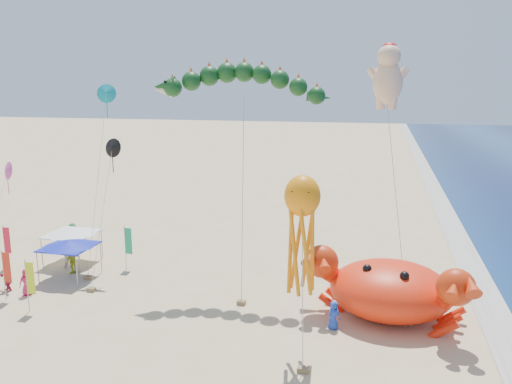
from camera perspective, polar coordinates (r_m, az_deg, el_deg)
ground at (r=30.12m, az=2.82°, el=-13.17°), size 320.00×320.00×0.00m
foam_strip at (r=30.38m, az=26.35°, el=-14.22°), size 320.00×320.00×0.00m
crab_inflatable at (r=29.25m, az=15.10°, el=-10.60°), size 9.13×7.28×4.00m
dragon_kite at (r=31.37m, az=-1.68°, el=11.82°), size 10.81×5.68×13.90m
cherub_kite at (r=36.86m, az=14.87°, el=12.85°), size 3.00×6.89×15.78m
octopus_kite at (r=23.14m, az=5.25°, el=-3.87°), size 1.68×2.48×8.86m
canopy_blue at (r=35.95m, az=-20.60°, el=-5.56°), size 3.45×3.45×2.71m
canopy_white at (r=38.95m, az=-20.35°, el=-4.22°), size 3.55×3.55×2.71m
feather_flags at (r=35.32m, az=-22.99°, el=-6.79°), size 9.01×7.79×3.20m
beachgoers at (r=36.39m, az=-18.41°, el=-7.78°), size 26.92×10.65×1.86m
small_kites at (r=35.96m, az=-22.52°, el=2.53°), size 9.89×10.81×13.01m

